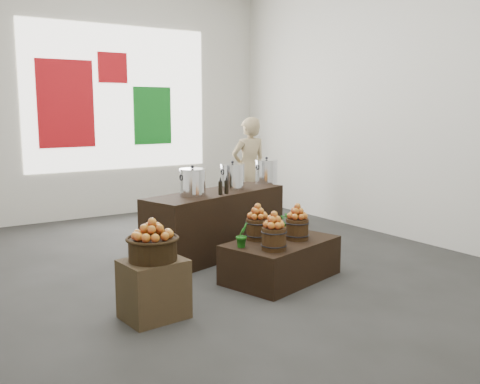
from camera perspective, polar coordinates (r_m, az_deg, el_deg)
ground at (r=6.39m, az=-3.50°, el=-7.75°), size 7.00×7.00×0.00m
back_wall at (r=9.33m, az=-14.57°, el=9.68°), size 6.00×0.04×4.00m
back_opening at (r=9.41m, az=-12.78°, el=9.74°), size 3.20×0.02×2.40m
deco_red_left at (r=9.12m, az=-18.09°, el=8.92°), size 0.90×0.04×1.40m
deco_green_right at (r=9.63m, az=-9.32°, el=8.03°), size 0.70×0.04×1.00m
deco_red_upper at (r=9.39m, az=-13.45°, el=12.78°), size 0.50×0.04×0.50m
crate at (r=4.83m, az=-9.18°, el=-10.18°), size 0.56×0.47×0.53m
wicker_basket at (r=4.72m, az=-9.29°, el=-6.06°), size 0.42×0.42×0.19m
apples_in_basket at (r=4.68m, az=-9.35°, el=-3.88°), size 0.33×0.33×0.18m
display_table at (r=5.84m, az=4.38°, el=-7.21°), size 1.39×1.06×0.43m
apple_bucket_front_left at (r=5.39m, az=3.64°, el=-5.00°), size 0.25×0.25×0.23m
apples_in_bucket_front_left at (r=5.35m, az=3.66°, el=-2.96°), size 0.18×0.18×0.17m
apple_bucket_front_right at (r=5.83m, az=6.11°, el=-3.95°), size 0.25×0.25×0.23m
apples_in_bucket_front_right at (r=5.79m, az=6.14°, el=-2.06°), size 0.18×0.18×0.17m
apple_bucket_rear at (r=5.80m, az=1.89°, el=-3.98°), size 0.25×0.25×0.23m
apples_in_bucket_rear at (r=5.76m, az=1.90°, el=-2.08°), size 0.18×0.18×0.17m
herb_garnish_right at (r=6.14m, az=5.35°, el=-3.05°), size 0.26×0.23×0.28m
herb_garnish_left at (r=5.48m, az=0.23°, el=-4.59°), size 0.17×0.16×0.26m
counter at (r=6.71m, az=-2.56°, el=-3.38°), size 2.07×1.16×0.81m
stock_pot_left at (r=6.33m, az=-5.07°, el=0.96°), size 0.30×0.30×0.30m
stock_pot_center at (r=6.85m, az=-0.81°, el=1.60°), size 0.30×0.30×0.30m
stock_pot_right at (r=7.40m, az=2.84°, el=2.14°), size 0.30×0.30×0.30m
oil_cruets at (r=6.49m, az=-1.31°, el=0.83°), size 0.15×0.09×0.22m
shopper at (r=8.67m, az=0.96°, el=2.40°), size 0.64×0.45×1.69m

